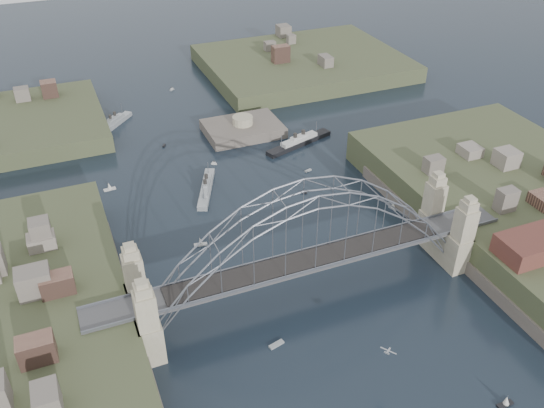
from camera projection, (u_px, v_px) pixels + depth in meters
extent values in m
plane|color=black|center=(307.00, 293.00, 113.60)|extent=(500.00, 500.00, 0.00)
cube|color=#464648|center=(308.00, 262.00, 109.16)|extent=(84.00, 6.00, 0.70)
cube|color=slate|center=(315.00, 269.00, 106.54)|extent=(84.00, 0.25, 0.50)
cube|color=slate|center=(302.00, 250.00, 111.16)|extent=(84.00, 0.25, 0.50)
cube|color=black|center=(308.00, 260.00, 108.85)|extent=(55.20, 5.20, 0.35)
cube|color=#9D9479|center=(148.00, 322.00, 94.92)|extent=(3.40, 3.40, 17.70)
cube|color=#9D9479|center=(136.00, 284.00, 102.61)|extent=(3.40, 3.40, 17.70)
cube|color=#9D9479|center=(462.00, 235.00, 114.75)|extent=(3.40, 3.40, 17.70)
cube|color=#9D9479|center=(433.00, 209.00, 122.45)|extent=(3.40, 3.40, 17.70)
cube|color=#9D9479|center=(145.00, 323.00, 101.46)|extent=(4.08, 13.80, 8.00)
cube|color=#9D9479|center=(443.00, 240.00, 121.30)|extent=(4.08, 13.80, 8.00)
cube|color=#554D44|center=(125.00, 341.00, 101.87)|extent=(6.00, 70.00, 4.00)
cube|color=#3B4327|center=(539.00, 220.00, 130.75)|extent=(50.00, 90.00, 12.00)
cube|color=#554D44|center=(456.00, 247.00, 124.23)|extent=(6.00, 70.00, 4.00)
cube|color=#3B4327|center=(303.00, 68.00, 213.53)|extent=(70.00, 55.00, 9.50)
cube|color=#554D44|center=(243.00, 135.00, 171.50)|extent=(22.00, 16.00, 7.00)
cylinder|color=#9D9479|center=(243.00, 120.00, 168.89)|extent=(6.00, 6.00, 2.40)
cube|color=#969C9F|center=(206.00, 189.00, 144.58)|extent=(9.39, 17.72, 1.62)
cube|color=#969C9F|center=(206.00, 185.00, 143.91)|extent=(5.61, 9.94, 1.22)
cube|color=#969C9F|center=(206.00, 182.00, 143.40)|extent=(3.02, 4.72, 0.81)
cylinder|color=black|center=(205.00, 182.00, 141.95)|extent=(0.88, 0.88, 1.62)
cylinder|color=black|center=(206.00, 177.00, 144.07)|extent=(0.88, 0.88, 1.62)
cylinder|color=slate|center=(203.00, 192.00, 138.57)|extent=(0.16, 0.16, 4.05)
cylinder|color=slate|center=(208.00, 169.00, 147.66)|extent=(0.16, 0.16, 4.05)
cube|color=#969C9F|center=(114.00, 125.00, 174.96)|extent=(13.05, 14.00, 1.68)
cube|color=#969C9F|center=(113.00, 121.00, 174.26)|extent=(7.52, 8.01, 1.26)
cube|color=#969C9F|center=(113.00, 118.00, 173.73)|extent=(3.77, 3.97, 0.84)
cylinder|color=black|center=(110.00, 118.00, 172.41)|extent=(0.83, 0.83, 1.68)
cylinder|color=black|center=(115.00, 114.00, 174.24)|extent=(0.83, 0.83, 1.68)
cylinder|color=slate|center=(103.00, 124.00, 169.50)|extent=(0.17, 0.17, 4.21)
cylinder|color=slate|center=(122.00, 110.00, 177.38)|extent=(0.17, 0.17, 4.21)
cube|color=black|center=(299.00, 143.00, 165.03)|extent=(22.20, 9.92, 1.63)
cube|color=#BABAB6|center=(299.00, 140.00, 164.36)|extent=(12.40, 6.04, 1.22)
cube|color=#BABAB6|center=(299.00, 137.00, 163.85)|extent=(5.84, 3.35, 0.81)
cylinder|color=black|center=(295.00, 136.00, 162.60)|extent=(1.10, 1.10, 1.63)
cylinder|color=black|center=(303.00, 133.00, 164.30)|extent=(1.10, 1.10, 1.63)
cylinder|color=slate|center=(281.00, 142.00, 159.94)|extent=(0.16, 0.16, 4.07)
cylinder|color=slate|center=(316.00, 128.00, 167.19)|extent=(0.16, 0.16, 4.07)
cube|color=#A7AAAE|center=(388.00, 351.00, 92.46)|extent=(1.27, 1.00, 0.24)
cube|color=#A7AAAE|center=(388.00, 351.00, 92.44)|extent=(1.78, 2.39, 0.05)
cube|color=#A7AAAE|center=(387.00, 353.00, 91.90)|extent=(0.61, 0.78, 0.30)
cube|color=#BABAB6|center=(201.00, 245.00, 126.29)|extent=(2.99, 1.44, 0.45)
cylinder|color=slate|center=(200.00, 241.00, 125.71)|extent=(0.08, 0.08, 2.20)
cone|color=silver|center=(200.00, 241.00, 125.71)|extent=(1.40, 1.20, 1.92)
cube|color=#BABAB6|center=(303.00, 193.00, 143.84)|extent=(1.63, 1.40, 0.45)
cube|color=#BABAB6|center=(276.00, 345.00, 102.34)|extent=(3.03, 1.62, 0.45)
cube|color=#BABAB6|center=(308.00, 171.00, 152.76)|extent=(2.18, 1.28, 0.45)
cube|color=#BABAB6|center=(110.00, 189.00, 145.11)|extent=(3.09, 1.21, 0.45)
cylinder|color=slate|center=(109.00, 186.00, 144.52)|extent=(0.08, 0.08, 2.20)
cone|color=silver|center=(109.00, 186.00, 144.52)|extent=(1.31, 1.08, 1.92)
cube|color=#BABAB6|center=(214.00, 164.00, 155.73)|extent=(1.57, 1.19, 0.45)
cube|color=#BABAB6|center=(214.00, 163.00, 155.51)|extent=(1.00, 0.82, 0.40)
cylinder|color=black|center=(214.00, 161.00, 155.26)|extent=(0.16, 0.16, 0.70)
cube|color=#BABAB6|center=(505.00, 405.00, 91.89)|extent=(2.85, 1.00, 0.45)
cylinder|color=slate|center=(506.00, 400.00, 91.31)|extent=(0.08, 0.08, 2.20)
cone|color=silver|center=(506.00, 400.00, 91.31)|extent=(1.26, 1.03, 1.92)
cube|color=#BABAB6|center=(164.00, 146.00, 164.45)|extent=(1.26, 1.78, 0.45)
cube|color=#BABAB6|center=(393.00, 208.00, 138.07)|extent=(1.34, 2.24, 0.45)
cylinder|color=slate|center=(393.00, 205.00, 137.49)|extent=(0.08, 0.08, 2.20)
cone|color=silver|center=(393.00, 205.00, 137.49)|extent=(1.34, 1.49, 1.92)
cube|color=#BABAB6|center=(172.00, 90.00, 198.15)|extent=(1.79, 1.48, 0.45)
cube|color=#BABAB6|center=(172.00, 89.00, 197.92)|extent=(1.16, 1.01, 0.40)
cylinder|color=black|center=(172.00, 88.00, 197.67)|extent=(0.16, 0.16, 0.70)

